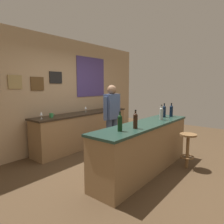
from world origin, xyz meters
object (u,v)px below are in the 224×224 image
(bartender, at_px, (112,115))
(wine_bottle_d, at_px, (164,111))
(bar_stool, at_px, (188,145))
(wine_bottle_a, at_px, (120,122))
(wine_bottle_c, at_px, (161,113))
(coffee_mug, at_px, (51,115))
(wine_glass_b, at_px, (86,108))
(wine_glass_a, at_px, (41,114))
(wine_bottle_b, at_px, (135,120))
(wine_bottle_e, at_px, (171,111))

(bartender, height_order, wine_bottle_d, bartender)
(bar_stool, relative_size, wine_bottle_d, 2.22)
(wine_bottle_a, distance_m, wine_bottle_d, 1.68)
(wine_bottle_c, bearing_deg, coffee_mug, 118.67)
(bartender, bearing_deg, coffee_mug, 131.57)
(bar_stool, distance_m, wine_bottle_d, 0.88)
(wine_glass_b, bearing_deg, wine_bottle_c, -89.05)
(wine_bottle_c, relative_size, wine_glass_b, 1.97)
(wine_glass_a, height_order, wine_glass_b, same)
(wine_bottle_a, bearing_deg, bartender, 43.70)
(wine_bottle_c, bearing_deg, bar_stool, -75.64)
(bartender, bearing_deg, wine_bottle_b, -124.84)
(bar_stool, bearing_deg, coffee_mug, 116.09)
(bartender, relative_size, wine_glass_a, 10.45)
(wine_bottle_d, bearing_deg, coffee_mug, 126.64)
(wine_bottle_d, bearing_deg, wine_bottle_e, -29.41)
(wine_bottle_b, xyz_separation_m, wine_bottle_e, (1.54, 0.04, 0.00))
(bartender, bearing_deg, wine_bottle_e, -55.11)
(wine_bottle_e, bearing_deg, bar_stool, -126.07)
(bar_stool, xyz_separation_m, wine_glass_b, (-0.17, 2.68, 0.55))
(wine_bottle_b, relative_size, wine_bottle_c, 1.00)
(bartender, height_order, wine_bottle_a, bartender)
(wine_bottle_a, bearing_deg, wine_glass_b, 58.48)
(wine_bottle_a, bearing_deg, wine_bottle_e, -1.30)
(bartender, distance_m, bar_stool, 1.71)
(bar_stool, bearing_deg, wine_bottle_e, 53.93)
(wine_bottle_a, bearing_deg, wine_bottle_c, -1.91)
(wine_bottle_c, xyz_separation_m, coffee_mug, (-1.15, 2.10, -0.11))
(wine_bottle_c, bearing_deg, wine_bottle_b, -177.98)
(wine_glass_a, bearing_deg, wine_bottle_c, -56.03)
(wine_bottle_a, xyz_separation_m, coffee_mug, (0.19, 2.06, -0.11))
(bar_stool, xyz_separation_m, coffee_mug, (-1.28, 2.62, 0.49))
(bar_stool, xyz_separation_m, wine_glass_a, (-1.54, 2.60, 0.55))
(wine_bottle_e, relative_size, wine_glass_a, 1.97)
(bartender, relative_size, wine_bottle_b, 5.29)
(wine_glass_b, bearing_deg, bar_stool, -86.42)
(wine_bottle_d, relative_size, wine_glass_a, 1.97)
(wine_bottle_a, distance_m, wine_glass_b, 2.49)
(wine_bottle_c, relative_size, wine_bottle_e, 1.00)
(bar_stool, relative_size, wine_bottle_e, 2.22)
(wine_bottle_e, bearing_deg, wine_glass_a, 132.55)
(wine_bottle_a, distance_m, wine_bottle_c, 1.34)
(bartender, relative_size, wine_glass_b, 10.45)
(wine_bottle_e, xyz_separation_m, coffee_mug, (-1.66, 2.10, -0.11))
(wine_bottle_c, bearing_deg, wine_glass_b, 90.95)
(wine_glass_a, height_order, coffee_mug, wine_glass_a)
(wine_glass_a, bearing_deg, bartender, -40.87)
(wine_bottle_a, distance_m, wine_glass_a, 2.05)
(wine_bottle_c, bearing_deg, wine_bottle_d, 15.50)
(wine_bottle_e, bearing_deg, coffee_mug, 128.28)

